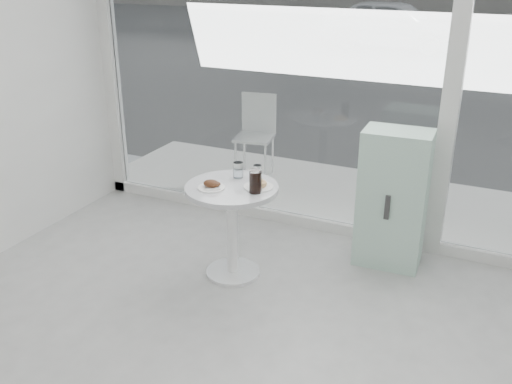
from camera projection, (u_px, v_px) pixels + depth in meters
The scene contains 12 objects.
storefront at pixel (353, 46), 4.69m from camera, with size 5.00×0.14×3.00m.
main_table at pixel (232, 212), 4.44m from camera, with size 0.72×0.72×0.77m.
patio_deck at pixel (357, 198), 6.04m from camera, with size 5.60×1.60×0.05m, color white.
street at pixel (475, 46), 16.24m from camera, with size 40.00×24.00×0.00m, color #373737.
mint_cabinet at pixel (392, 199), 4.62m from camera, with size 0.55×0.39×1.15m.
patio_chair at pixel (256, 130), 6.42m from camera, with size 0.46×0.46×0.93m.
car_white at pixel (393, 24), 15.45m from camera, with size 1.55×3.86×1.31m, color silver.
plate_fritter at pixel (212, 185), 4.30m from camera, with size 0.21×0.21×0.07m.
plate_donut at pixel (258, 185), 4.32m from camera, with size 0.23×0.23×0.05m.
water_tumbler_a at pixel (238, 171), 4.50m from camera, with size 0.08×0.08×0.13m.
water_tumbler_b at pixel (257, 172), 4.50m from camera, with size 0.07×0.07×0.11m.
cola_glass at pixel (255, 182), 4.21m from camera, with size 0.09×0.09×0.18m.
Camera 1 is at (1.38, -1.68, 2.41)m, focal length 40.00 mm.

